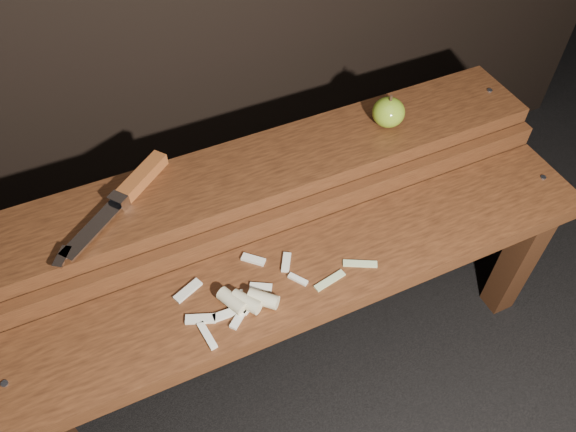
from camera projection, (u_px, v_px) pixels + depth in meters
name	position (u px, v px, depth m)	size (l,w,h in m)	color
ground	(298.00, 347.00, 1.42)	(60.00, 60.00, 0.00)	black
bench_front_tier	(314.00, 290.00, 1.11)	(1.20, 0.20, 0.42)	#3A1D0E
bench_rear_tier	(267.00, 193.00, 1.20)	(1.20, 0.21, 0.50)	#3A1D0E
apple	(388.00, 112.00, 1.19)	(0.07, 0.07, 0.07)	olive
knife	(130.00, 190.00, 1.07)	(0.26, 0.20, 0.03)	#984C21
apple_scraps	(249.00, 298.00, 1.01)	(0.38, 0.17, 0.03)	beige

